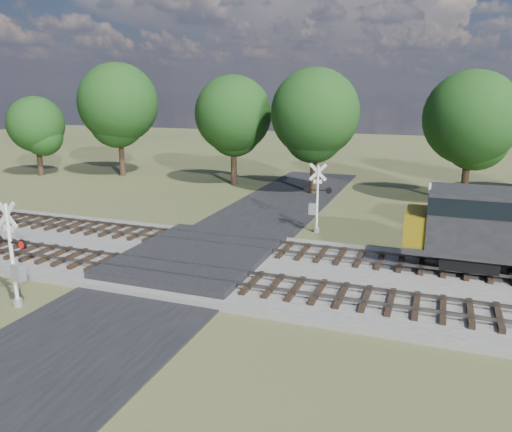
% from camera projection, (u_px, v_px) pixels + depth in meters
% --- Properties ---
extents(ground, '(160.00, 160.00, 0.00)m').
position_uv_depth(ground, '(193.00, 266.00, 25.49)').
color(ground, '#404B28').
rests_on(ground, ground).
extents(ballast_bed, '(140.00, 10.00, 0.30)m').
position_uv_depth(ballast_bed, '(396.00, 285.00, 22.57)').
color(ballast_bed, gray).
rests_on(ballast_bed, ground).
extents(road, '(7.00, 60.00, 0.08)m').
position_uv_depth(road, '(193.00, 265.00, 25.48)').
color(road, black).
rests_on(road, ground).
extents(crossing_panel, '(7.00, 9.00, 0.62)m').
position_uv_depth(crossing_panel, '(197.00, 257.00, 25.86)').
color(crossing_panel, '#262628').
rests_on(crossing_panel, ground).
extents(track_near, '(140.00, 2.60, 0.33)m').
position_uv_depth(track_near, '(234.00, 279.00, 22.52)').
color(track_near, black).
rests_on(track_near, ballast_bed).
extents(track_far, '(140.00, 2.60, 0.33)m').
position_uv_depth(track_far, '(270.00, 247.00, 27.07)').
color(track_far, black).
rests_on(track_far, ballast_bed).
extents(crossing_signal_near, '(1.82, 0.42, 4.52)m').
position_uv_depth(crossing_signal_near, '(14.00, 264.00, 20.25)').
color(crossing_signal_near, silver).
rests_on(crossing_signal_near, ground).
extents(crossing_signal_far, '(1.77, 0.40, 4.38)m').
position_uv_depth(crossing_signal_far, '(316.00, 204.00, 30.99)').
color(crossing_signal_far, silver).
rests_on(crossing_signal_far, ground).
extents(equipment_shed, '(4.23, 4.23, 2.65)m').
position_uv_depth(equipment_shed, '(473.00, 212.00, 30.86)').
color(equipment_shed, '#452C1D').
rests_on(equipment_shed, ground).
extents(treeline, '(78.32, 10.98, 11.34)m').
position_uv_depth(treeline, '(412.00, 115.00, 39.80)').
color(treeline, black).
rests_on(treeline, ground).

